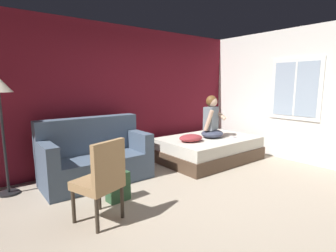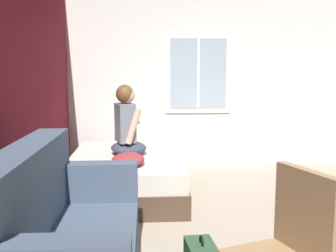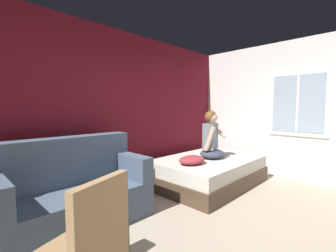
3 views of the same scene
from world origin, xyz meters
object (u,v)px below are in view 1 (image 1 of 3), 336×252
at_px(throw_pillow, 191,138).
at_px(cell_phone, 234,137).
at_px(backpack, 118,187).
at_px(side_chair, 101,178).
at_px(couch, 95,158).
at_px(person_seated, 212,121).
at_px(bed, 208,149).

distance_m(throw_pillow, cell_phone, 1.03).
xyz_separation_m(backpack, cell_phone, (2.86, 0.25, 0.29)).
xyz_separation_m(side_chair, throw_pillow, (2.27, 0.94, 0.02)).
bearing_deg(throw_pillow, couch, 168.52).
relative_size(side_chair, person_seated, 1.12).
height_order(backpack, throw_pillow, throw_pillow).
height_order(couch, throw_pillow, couch).
distance_m(bed, couch, 2.37).
xyz_separation_m(couch, cell_phone, (2.79, -0.64, 0.09)).
bearing_deg(bed, couch, 172.33).
distance_m(side_chair, throw_pillow, 2.46).
distance_m(bed, side_chair, 3.00).
bearing_deg(throw_pillow, backpack, -164.15).
relative_size(backpack, throw_pillow, 0.95).
bearing_deg(couch, cell_phone, -12.90).
xyz_separation_m(couch, backpack, (-0.06, -0.89, -0.20)).
bearing_deg(person_seated, cell_phone, -39.49).
distance_m(backpack, cell_phone, 2.88).
distance_m(couch, throw_pillow, 1.84).
relative_size(bed, couch, 1.19).
bearing_deg(person_seated, throw_pillow, -176.88).
distance_m(bed, throw_pillow, 0.63).
distance_m(couch, person_seated, 2.48).
bearing_deg(side_chair, backpack, 45.59).
height_order(side_chair, cell_phone, side_chair).
bearing_deg(side_chair, bed, 19.40).
relative_size(bed, backpack, 4.43).
distance_m(bed, person_seated, 0.60).
height_order(person_seated, cell_phone, person_seated).
xyz_separation_m(person_seated, cell_phone, (0.37, -0.31, -0.35)).
relative_size(person_seated, throw_pillow, 1.82).
bearing_deg(bed, backpack, -166.53).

